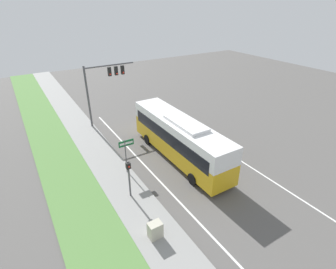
{
  "coord_description": "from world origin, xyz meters",
  "views": [
    {
      "loc": [
        -11.31,
        -12.66,
        12.14
      ],
      "look_at": [
        -1.04,
        4.05,
        1.92
      ],
      "focal_mm": 28.0,
      "sensor_mm": 36.0,
      "label": 1
    }
  ],
  "objects_px": {
    "street_sign": "(126,150)",
    "utility_cabinet": "(155,230)",
    "bus": "(179,137)",
    "pedestrian_signal": "(129,174)",
    "signal_gantry": "(103,81)"
  },
  "relations": [
    {
      "from": "street_sign",
      "to": "utility_cabinet",
      "type": "xyz_separation_m",
      "value": [
        -1.24,
        -6.65,
        -1.42
      ]
    },
    {
      "from": "bus",
      "to": "pedestrian_signal",
      "type": "bearing_deg",
      "value": -156.7
    },
    {
      "from": "pedestrian_signal",
      "to": "street_sign",
      "type": "height_order",
      "value": "street_sign"
    },
    {
      "from": "bus",
      "to": "signal_gantry",
      "type": "xyz_separation_m",
      "value": [
        -2.71,
        9.86,
        2.64
      ]
    },
    {
      "from": "pedestrian_signal",
      "to": "utility_cabinet",
      "type": "relative_size",
      "value": 2.76
    },
    {
      "from": "bus",
      "to": "signal_gantry",
      "type": "distance_m",
      "value": 10.57
    },
    {
      "from": "pedestrian_signal",
      "to": "utility_cabinet",
      "type": "distance_m",
      "value": 4.18
    },
    {
      "from": "pedestrian_signal",
      "to": "street_sign",
      "type": "xyz_separation_m",
      "value": [
        0.98,
        2.69,
        0.13
      ]
    },
    {
      "from": "signal_gantry",
      "to": "street_sign",
      "type": "xyz_separation_m",
      "value": [
        -1.9,
        -9.58,
        -2.64
      ]
    },
    {
      "from": "signal_gantry",
      "to": "utility_cabinet",
      "type": "distance_m",
      "value": 17.03
    },
    {
      "from": "pedestrian_signal",
      "to": "street_sign",
      "type": "bearing_deg",
      "value": 70.0
    },
    {
      "from": "utility_cabinet",
      "to": "street_sign",
      "type": "bearing_deg",
      "value": 79.41
    },
    {
      "from": "signal_gantry",
      "to": "utility_cabinet",
      "type": "height_order",
      "value": "signal_gantry"
    },
    {
      "from": "signal_gantry",
      "to": "pedestrian_signal",
      "type": "bearing_deg",
      "value": -103.19
    },
    {
      "from": "utility_cabinet",
      "to": "signal_gantry",
      "type": "bearing_deg",
      "value": 79.05
    }
  ]
}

